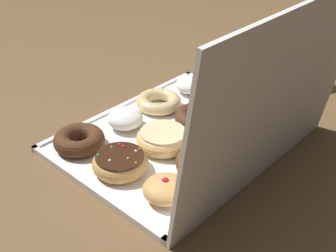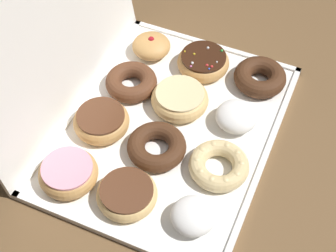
{
  "view_description": "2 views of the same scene",
  "coord_description": "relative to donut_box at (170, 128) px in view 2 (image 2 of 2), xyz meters",
  "views": [
    {
      "loc": [
        0.65,
        0.57,
        0.57
      ],
      "look_at": [
        0.04,
        0.0,
        0.06
      ],
      "focal_mm": 46.83,
      "sensor_mm": 36.0,
      "label": 1
    },
    {
      "loc": [
        -0.6,
        -0.26,
        0.84
      ],
      "look_at": [
        -0.03,
        -0.01,
        0.06
      ],
      "focal_mm": 54.75,
      "sensor_mm": 36.0,
      "label": 2
    }
  ],
  "objects": [
    {
      "name": "jelly_filled_donut_11",
      "position": [
        0.18,
        0.13,
        0.03
      ],
      "size": [
        0.09,
        0.09,
        0.05
      ],
      "color": "tan",
      "rests_on": "donut_box"
    },
    {
      "name": "chocolate_cake_ring_donut_3",
      "position": [
        0.19,
        -0.13,
        0.02
      ],
      "size": [
        0.11,
        0.11,
        0.04
      ],
      "color": "#472816",
      "rests_on": "donut_box"
    },
    {
      "name": "chocolate_cake_ring_donut_5",
      "position": [
        -0.07,
        -0.0,
        0.02
      ],
      "size": [
        0.12,
        0.12,
        0.04
      ],
      "color": "#472816",
      "rests_on": "donut_box"
    },
    {
      "name": "powdered_filled_donut_0",
      "position": [
        -0.18,
        -0.12,
        0.03
      ],
      "size": [
        0.08,
        0.08,
        0.04
      ],
      "color": "white",
      "rests_on": "donut_box"
    },
    {
      "name": "pink_frosted_donut_8",
      "position": [
        -0.19,
        0.13,
        0.03
      ],
      "size": [
        0.11,
        0.11,
        0.04
      ],
      "color": "tan",
      "rests_on": "donut_box"
    },
    {
      "name": "ground_plane",
      "position": [
        0.0,
        0.0,
        -0.01
      ],
      "size": [
        3.0,
        3.0,
        0.0
      ],
      "primitive_type": "plane",
      "color": "brown"
    },
    {
      "name": "chocolate_frosted_donut_9",
      "position": [
        -0.06,
        0.13,
        0.03
      ],
      "size": [
        0.12,
        0.12,
        0.04
      ],
      "color": "tan",
      "rests_on": "donut_box"
    },
    {
      "name": "chocolate_frosted_donut_4",
      "position": [
        -0.19,
        0.01,
        0.02
      ],
      "size": [
        0.11,
        0.11,
        0.03
      ],
      "color": "#E5B770",
      "rests_on": "donut_box"
    },
    {
      "name": "donut_box",
      "position": [
        0.0,
        0.0,
        0.0
      ],
      "size": [
        0.54,
        0.41,
        0.01
      ],
      "color": "white",
      "rests_on": "ground"
    },
    {
      "name": "chocolate_cake_ring_donut_10",
      "position": [
        0.07,
        0.12,
        0.02
      ],
      "size": [
        0.11,
        0.11,
        0.04
      ],
      "color": "#59331E",
      "rests_on": "donut_box"
    },
    {
      "name": "cruller_donut_1",
      "position": [
        -0.06,
        -0.13,
        0.02
      ],
      "size": [
        0.12,
        0.12,
        0.03
      ],
      "color": "#EACC8C",
      "rests_on": "donut_box"
    },
    {
      "name": "powdered_filled_donut_2",
      "position": [
        0.06,
        -0.12,
        0.03
      ],
      "size": [
        0.09,
        0.09,
        0.05
      ],
      "color": "white",
      "rests_on": "donut_box"
    },
    {
      "name": "box_lid_open",
      "position": [
        0.0,
        0.24,
        0.18
      ],
      "size": [
        0.54,
        0.06,
        0.38
      ],
      "primitive_type": "cube",
      "rotation": [
        1.43,
        0.0,
        0.0
      ],
      "color": "white",
      "rests_on": "ground"
    },
    {
      "name": "sprinkle_donut_7",
      "position": [
        0.19,
        0.0,
        0.02
      ],
      "size": [
        0.12,
        0.12,
        0.04
      ],
      "color": "tan",
      "rests_on": "donut_box"
    },
    {
      "name": "glazed_ring_donut_6",
      "position": [
        0.06,
        0.01,
        0.03
      ],
      "size": [
        0.12,
        0.12,
        0.04
      ],
      "color": "#E5B770",
      "rests_on": "donut_box"
    }
  ]
}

